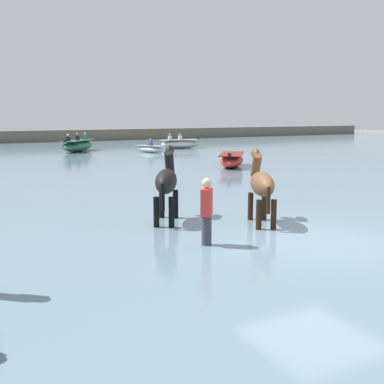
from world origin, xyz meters
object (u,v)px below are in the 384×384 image
horse_lead_bay (261,186)px  boat_near_starboard (78,146)px  boat_near_port (232,160)px  boat_far_inshore (180,144)px  person_wading_close (207,216)px  horse_trailing_black (167,183)px  boat_mid_channel (150,149)px

horse_lead_bay → boat_near_starboard: (1.59, 23.73, -0.52)m
boat_near_port → boat_far_inshore: bearing=75.3°
boat_far_inshore → person_wading_close: person_wading_close is taller
boat_far_inshore → person_wading_close: 26.59m
horse_trailing_black → boat_near_starboard: size_ratio=0.55×
horse_trailing_black → boat_mid_channel: size_ratio=0.83×
horse_trailing_black → boat_far_inshore: (11.07, 21.84, -0.62)m
horse_trailing_black → person_wading_close: (-0.16, -2.26, -0.36)m
horse_lead_bay → horse_trailing_black: size_ratio=0.97×
boat_near_port → person_wading_close: person_wading_close is taller
horse_trailing_black → person_wading_close: 2.30m
boat_far_inshore → boat_mid_channel: size_ratio=1.23×
boat_mid_channel → boat_far_inshore: bearing=34.4°
boat_far_inshore → boat_near_starboard: bearing=175.1°
boat_near_port → boat_near_starboard: 13.74m
boat_near_starboard → person_wading_close: person_wading_close is taller
horse_trailing_black → boat_far_inshore: 24.49m
horse_lead_bay → boat_mid_channel: (5.77, 20.75, -0.68)m
person_wading_close → boat_far_inshore: bearing=65.0°
horse_lead_bay → boat_near_starboard: size_ratio=0.53×
boat_far_inshore → boat_near_starboard: (-7.58, 0.65, 0.06)m
boat_far_inshore → horse_trailing_black: bearing=-116.9°
boat_far_inshore → person_wading_close: (-11.23, -24.10, 0.26)m
boat_near_port → boat_mid_channel: boat_mid_channel is taller
boat_near_port → boat_far_inshore: (3.26, 12.39, 0.01)m
boat_near_port → horse_lead_bay: bearing=-119.0°
horse_lead_bay → person_wading_close: size_ratio=1.24×
boat_near_port → person_wading_close: bearing=-124.2°
horse_lead_bay → person_wading_close: horse_lead_bay is taller
horse_lead_bay → boat_mid_channel: bearing=74.5°
horse_lead_bay → boat_near_port: size_ratio=0.64×
boat_near_port → boat_mid_channel: (-0.14, 10.06, -0.09)m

